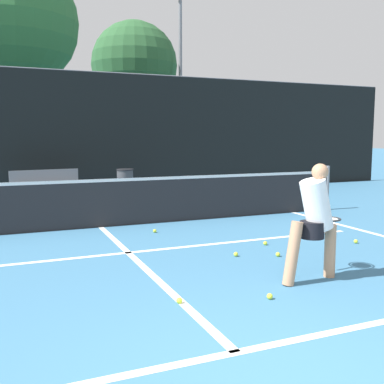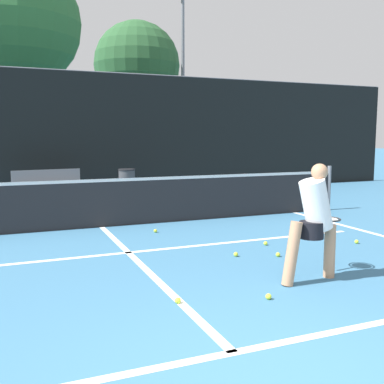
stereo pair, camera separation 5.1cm
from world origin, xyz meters
TOP-DOWN VIEW (x-y plane):
  - court_baseline_near at (0.00, 0.85)m, footprint 11.00×0.10m
  - court_service_line at (0.00, 4.31)m, footprint 8.25×0.10m
  - court_center_mark at (0.00, 3.64)m, footprint 0.10×5.59m
  - net at (0.00, 6.44)m, footprint 11.09×0.09m
  - fence_back at (0.00, 11.68)m, footprint 24.00×0.06m
  - player_practicing at (1.79, 2.16)m, footprint 1.11×0.64m
  - tennis_ball_scattered_1 at (3.66, 3.45)m, footprint 0.07×0.07m
  - tennis_ball_scattered_4 at (0.92, 1.79)m, footprint 0.07×0.07m
  - tennis_ball_scattered_5 at (2.20, 3.93)m, footprint 0.07×0.07m
  - tennis_ball_scattered_7 at (-0.04, 2.05)m, footprint 0.07×0.07m
  - tennis_ball_scattered_8 at (0.82, 5.55)m, footprint 0.07×0.07m
  - tennis_ball_scattered_9 at (1.42, 3.50)m, footprint 0.07×0.07m
  - tennis_ball_scattered_10 at (1.99, 3.25)m, footprint 0.07×0.07m
  - courtside_bench at (-0.66, 10.60)m, footprint 1.89×0.64m
  - trash_bin at (1.49, 10.35)m, footprint 0.49×0.49m
  - floodlight_mast at (6.02, 17.55)m, footprint 1.10×0.24m
  - tree_west at (4.31, 19.24)m, footprint 4.12×4.12m
  - tree_mid at (-1.14, 16.11)m, footprint 4.72×4.72m
  - building_far at (0.00, 27.78)m, footprint 36.00×2.40m

SIDE VIEW (x-z plane):
  - court_baseline_near at x=0.00m, z-range 0.00..0.01m
  - court_service_line at x=0.00m, z-range 0.00..0.01m
  - court_center_mark at x=0.00m, z-range 0.00..0.01m
  - tennis_ball_scattered_1 at x=3.66m, z-range 0.00..0.07m
  - tennis_ball_scattered_4 at x=0.92m, z-range 0.00..0.07m
  - tennis_ball_scattered_5 at x=2.20m, z-range 0.00..0.07m
  - tennis_ball_scattered_7 at x=-0.04m, z-range 0.00..0.07m
  - tennis_ball_scattered_8 at x=0.82m, z-range 0.00..0.07m
  - tennis_ball_scattered_9 at x=1.42m, z-range 0.00..0.07m
  - tennis_ball_scattered_10 at x=1.99m, z-range 0.00..0.07m
  - trash_bin at x=1.49m, z-range 0.00..0.85m
  - courtside_bench at x=-0.66m, z-range 0.05..0.91m
  - net at x=0.00m, z-range -0.02..1.05m
  - player_practicing at x=1.79m, z-range 0.05..1.51m
  - fence_back at x=0.00m, z-range -0.01..3.73m
  - building_far at x=0.00m, z-range 0.00..4.63m
  - tree_west at x=4.31m, z-range 1.55..8.79m
  - floodlight_mast at x=6.02m, z-range 1.16..9.84m
  - tree_mid at x=-1.14m, z-range 1.78..10.09m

